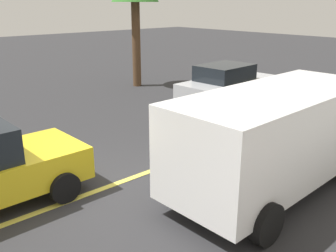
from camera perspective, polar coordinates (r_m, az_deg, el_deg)
ground_plane at (r=8.41m, az=-11.03°, el=-9.74°), size 80.00×80.00×0.00m
lane_marking_centre at (r=10.08m, az=3.72°, el=-4.50°), size 28.00×0.16×0.01m
white_van at (r=8.16m, az=15.85°, el=-1.29°), size 5.25×2.36×2.20m
car_silver_crossing at (r=15.46m, az=8.85°, el=6.41°), size 4.55×2.23×1.54m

